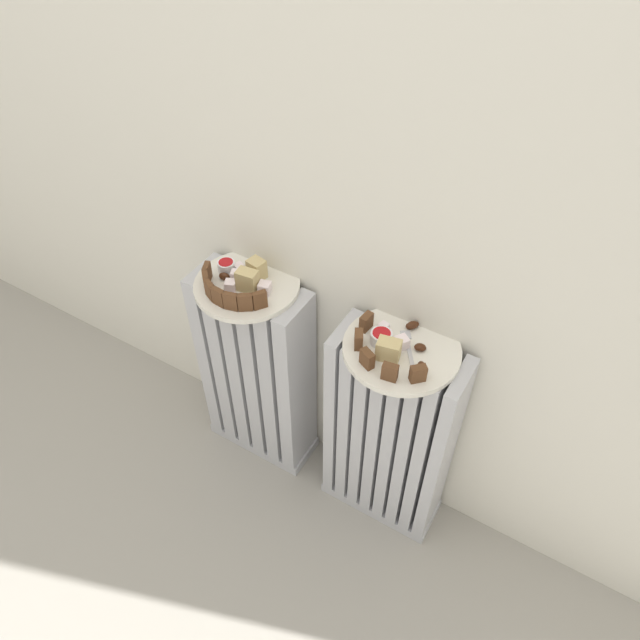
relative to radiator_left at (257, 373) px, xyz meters
name	(u,v)px	position (x,y,z in m)	size (l,w,h in m)	color
ground_plane	(263,550)	(0.19, -0.28, -0.29)	(6.00, 6.00, 0.00)	gray
radiator_left	(257,373)	(0.00, 0.00, 0.00)	(0.29, 0.12, 0.58)	#B2B2B7
radiator_right	(389,437)	(0.38, 0.00, 0.00)	(0.29, 0.12, 0.58)	#B2B2B7
plate_left	(247,285)	(0.00, 0.00, 0.30)	(0.24, 0.24, 0.01)	silver
plate_right	(402,349)	(0.38, 0.00, 0.30)	(0.24, 0.24, 0.01)	silver
dark_cake_slice_left_0	(207,273)	(-0.08, -0.04, 0.33)	(0.03, 0.01, 0.04)	#56351E
dark_cake_slice_left_1	(206,282)	(-0.06, -0.06, 0.33)	(0.03, 0.01, 0.04)	#56351E
dark_cake_slice_left_2	(210,290)	(-0.04, -0.08, 0.33)	(0.03, 0.01, 0.04)	#56351E
dark_cake_slice_left_3	(219,297)	(-0.01, -0.09, 0.33)	(0.03, 0.01, 0.04)	#56351E
dark_cake_slice_left_4	(231,301)	(0.02, -0.08, 0.33)	(0.03, 0.01, 0.04)	#56351E
dark_cake_slice_left_5	(245,302)	(0.05, -0.07, 0.33)	(0.03, 0.01, 0.04)	#56351E
dark_cake_slice_left_6	(260,300)	(0.07, -0.05, 0.33)	(0.03, 0.01, 0.04)	#56351E
marble_cake_slice_left_0	(257,269)	(0.01, 0.03, 0.33)	(0.04, 0.03, 0.05)	tan
marble_cake_slice_left_1	(247,281)	(0.02, -0.02, 0.33)	(0.05, 0.03, 0.05)	tan
turkish_delight_left_0	(239,268)	(-0.04, 0.02, 0.32)	(0.02, 0.02, 0.02)	white
turkish_delight_left_1	(236,275)	(-0.03, 0.00, 0.32)	(0.02, 0.02, 0.02)	white
turkish_delight_left_2	(231,286)	(-0.02, -0.04, 0.32)	(0.02, 0.02, 0.02)	white
turkish_delight_left_3	(265,288)	(0.05, -0.01, 0.32)	(0.03, 0.03, 0.03)	white
medjool_date_left_0	(241,297)	(0.02, -0.05, 0.32)	(0.03, 0.02, 0.02)	#3D1E0F
medjool_date_left_1	(224,276)	(-0.05, -0.02, 0.32)	(0.03, 0.02, 0.02)	#3D1E0F
jam_bowl_left	(226,266)	(-0.06, 0.01, 0.32)	(0.04, 0.04, 0.03)	white
dark_cake_slice_right_0	(366,322)	(0.29, 0.01, 0.33)	(0.03, 0.02, 0.04)	#56351E
dark_cake_slice_right_1	(359,339)	(0.30, -0.04, 0.33)	(0.03, 0.02, 0.04)	#56351E
dark_cake_slice_right_2	(367,359)	(0.34, -0.08, 0.33)	(0.03, 0.02, 0.04)	#56351E
dark_cake_slice_right_3	(390,372)	(0.39, -0.09, 0.33)	(0.03, 0.02, 0.04)	#56351E
dark_cake_slice_right_4	(418,374)	(0.44, -0.06, 0.33)	(0.03, 0.02, 0.04)	#56351E
marble_cake_slice_right_0	(388,350)	(0.36, -0.04, 0.33)	(0.05, 0.03, 0.04)	tan
turkish_delight_right_0	(384,327)	(0.32, 0.02, 0.32)	(0.02, 0.02, 0.02)	white
turkish_delight_right_1	(402,343)	(0.38, 0.00, 0.32)	(0.02, 0.02, 0.02)	white
medjool_date_right_0	(420,347)	(0.41, 0.01, 0.32)	(0.02, 0.02, 0.01)	#3D1E0F
medjool_date_right_1	(422,366)	(0.43, -0.03, 0.32)	(0.02, 0.02, 0.01)	#3D1E0F
medjool_date_right_2	(412,325)	(0.37, 0.06, 0.32)	(0.03, 0.02, 0.02)	#3D1E0F
jam_bowl_right	(381,337)	(0.33, -0.01, 0.32)	(0.04, 0.04, 0.03)	white
fork	(408,345)	(0.38, 0.01, 0.31)	(0.06, 0.08, 0.00)	#B7B7BC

